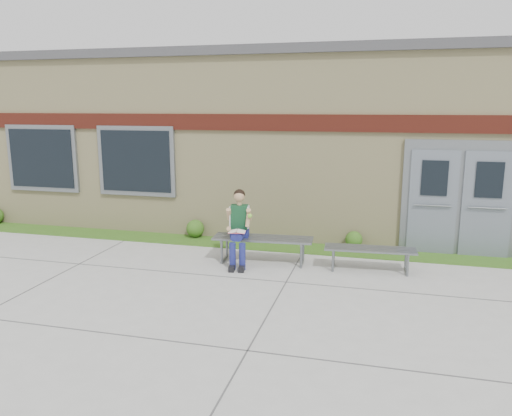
# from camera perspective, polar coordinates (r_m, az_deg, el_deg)

# --- Properties ---
(ground) EXTENTS (80.00, 80.00, 0.00)m
(ground) POSITION_cam_1_polar(r_m,az_deg,el_deg) (8.38, -4.01, -9.02)
(ground) COLOR #9E9E99
(ground) RESTS_ON ground
(grass_strip) EXTENTS (16.00, 0.80, 0.02)m
(grass_strip) POSITION_cam_1_polar(r_m,az_deg,el_deg) (10.76, 0.35, -4.25)
(grass_strip) COLOR #274D14
(grass_strip) RESTS_ON ground
(school_building) EXTENTS (16.20, 6.22, 4.20)m
(school_building) POSITION_cam_1_polar(r_m,az_deg,el_deg) (13.68, 3.83, 8.05)
(school_building) COLOR beige
(school_building) RESTS_ON ground
(bench_left) EXTENTS (1.92, 0.65, 0.49)m
(bench_left) POSITION_cam_1_polar(r_m,az_deg,el_deg) (9.54, 0.78, -4.02)
(bench_left) COLOR slate
(bench_left) RESTS_ON ground
(bench_right) EXTENTS (1.65, 0.54, 0.42)m
(bench_right) POSITION_cam_1_polar(r_m,az_deg,el_deg) (9.31, 12.88, -5.06)
(bench_right) COLOR slate
(bench_right) RESTS_ON ground
(girl) EXTENTS (0.53, 0.86, 1.41)m
(girl) POSITION_cam_1_polar(r_m,az_deg,el_deg) (9.35, -1.98, -2.04)
(girl) COLOR navy
(girl) RESTS_ON ground
(shrub_mid) EXTENTS (0.40, 0.40, 0.40)m
(shrub_mid) POSITION_cam_1_polar(r_m,az_deg,el_deg) (11.39, -6.96, -2.33)
(shrub_mid) COLOR #274D14
(shrub_mid) RESTS_ON grass_strip
(shrub_east) EXTENTS (0.36, 0.36, 0.36)m
(shrub_east) POSITION_cam_1_polar(r_m,az_deg,el_deg) (10.66, 11.12, -3.56)
(shrub_east) COLOR #274D14
(shrub_east) RESTS_ON grass_strip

